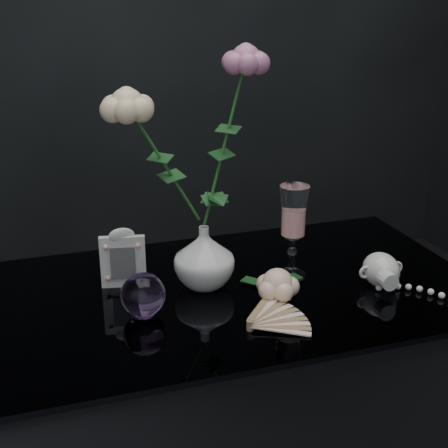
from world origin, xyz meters
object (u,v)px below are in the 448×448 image
object	(u,v)px
wine_glass	(293,232)
picture_frame	(123,257)
paperweight	(143,295)
loose_rose	(277,284)
vase	(204,257)
pearl_jar	(381,268)

from	to	relation	value
wine_glass	picture_frame	xyz separation A→B (m)	(-0.35, 0.06, -0.04)
paperweight	loose_rose	world-z (taller)	paperweight
wine_glass	loose_rose	size ratio (longest dim) A/B	1.06
vase	picture_frame	bearing A→B (deg)	162.74
paperweight	wine_glass	bearing A→B (deg)	11.95
wine_glass	pearl_jar	distance (m)	0.20
picture_frame	pearl_jar	world-z (taller)	picture_frame
vase	pearl_jar	xyz separation A→B (m)	(0.35, -0.11, -0.03)
wine_glass	paperweight	distance (m)	0.35
vase	loose_rose	xyz separation A→B (m)	(0.12, -0.10, -0.03)
loose_rose	pearl_jar	xyz separation A→B (m)	(0.23, -0.01, 0.00)
paperweight	pearl_jar	world-z (taller)	paperweight
vase	loose_rose	world-z (taller)	vase
vase	pearl_jar	size ratio (longest dim) A/B	0.50
wine_glass	loose_rose	xyz separation A→B (m)	(-0.07, -0.09, -0.07)
vase	wine_glass	world-z (taller)	wine_glass
vase	paperweight	world-z (taller)	vase
vase	picture_frame	world-z (taller)	vase
vase	wine_glass	size ratio (longest dim) A/B	0.65
loose_rose	paperweight	bearing A→B (deg)	-171.20
picture_frame	pearl_jar	distance (m)	0.53
vase	loose_rose	distance (m)	0.16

